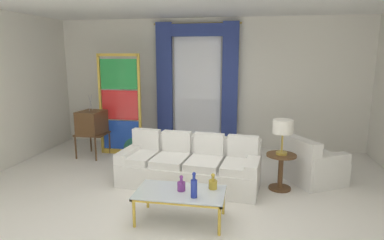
# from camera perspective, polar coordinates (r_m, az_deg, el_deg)

# --- Properties ---
(ground_plane) EXTENTS (16.00, 16.00, 0.00)m
(ground_plane) POSITION_cam_1_polar(r_m,az_deg,el_deg) (5.23, -1.87, -13.30)
(ground_plane) COLOR white
(wall_rear) EXTENTS (8.00, 0.12, 3.00)m
(wall_rear) POSITION_cam_1_polar(r_m,az_deg,el_deg) (7.80, 2.82, 6.33)
(wall_rear) COLOR white
(wall_rear) RESTS_ON ground
(ceiling_slab) EXTENTS (8.00, 7.60, 0.04)m
(ceiling_slab) POSITION_cam_1_polar(r_m,az_deg,el_deg) (5.60, -0.25, 19.96)
(ceiling_slab) COLOR white
(curtained_window) EXTENTS (2.00, 0.17, 2.70)m
(curtained_window) POSITION_cam_1_polar(r_m,az_deg,el_deg) (7.65, 0.84, 8.05)
(curtained_window) COLOR white
(curtained_window) RESTS_ON ground
(couch_white_long) EXTENTS (2.41, 1.15, 0.86)m
(couch_white_long) POSITION_cam_1_polar(r_m,az_deg,el_deg) (5.66, -0.33, -8.02)
(couch_white_long) COLOR white
(couch_white_long) RESTS_ON ground
(coffee_table) EXTENTS (1.17, 0.64, 0.41)m
(coffee_table) POSITION_cam_1_polar(r_m,az_deg,el_deg) (4.43, -2.04, -12.74)
(coffee_table) COLOR silver
(coffee_table) RESTS_ON ground
(bottle_blue_decanter) EXTENTS (0.08, 0.08, 0.33)m
(bottle_blue_decanter) POSITION_cam_1_polar(r_m,az_deg,el_deg) (4.20, 0.35, -11.61)
(bottle_blue_decanter) COLOR navy
(bottle_blue_decanter) RESTS_ON coffee_table
(bottle_crystal_tall) EXTENTS (0.11, 0.11, 0.21)m
(bottle_crystal_tall) POSITION_cam_1_polar(r_m,az_deg,el_deg) (4.41, -1.87, -11.29)
(bottle_crystal_tall) COLOR #753384
(bottle_crystal_tall) RESTS_ON coffee_table
(bottle_amber_squat) EXTENTS (0.11, 0.11, 0.22)m
(bottle_amber_squat) POSITION_cam_1_polar(r_m,az_deg,el_deg) (4.48, 3.66, -10.96)
(bottle_amber_squat) COLOR gold
(bottle_amber_squat) RESTS_ON coffee_table
(vintage_tv) EXTENTS (0.62, 0.64, 1.35)m
(vintage_tv) POSITION_cam_1_polar(r_m,az_deg,el_deg) (7.35, -17.04, -0.56)
(vintage_tv) COLOR brown
(vintage_tv) RESTS_ON ground
(armchair_white) EXTENTS (1.11, 1.10, 0.80)m
(armchair_white) POSITION_cam_1_polar(r_m,az_deg,el_deg) (6.07, 20.11, -7.56)
(armchair_white) COLOR white
(armchair_white) RESTS_ON ground
(stained_glass_divider) EXTENTS (0.95, 0.05, 2.20)m
(stained_glass_divider) POSITION_cam_1_polar(r_m,az_deg,el_deg) (7.29, -12.41, 2.23)
(stained_glass_divider) COLOR gold
(stained_glass_divider) RESTS_ON ground
(peacock_figurine) EXTENTS (0.44, 0.60, 0.50)m
(peacock_figurine) POSITION_cam_1_polar(r_m,az_deg,el_deg) (7.08, -10.48, -4.93)
(peacock_figurine) COLOR beige
(peacock_figurine) RESTS_ON ground
(round_side_table) EXTENTS (0.48, 0.48, 0.59)m
(round_side_table) POSITION_cam_1_polar(r_m,az_deg,el_deg) (5.59, 15.16, -8.12)
(round_side_table) COLOR brown
(round_side_table) RESTS_ON ground
(table_lamp_brass) EXTENTS (0.32, 0.32, 0.57)m
(table_lamp_brass) POSITION_cam_1_polar(r_m,az_deg,el_deg) (5.41, 15.53, -1.38)
(table_lamp_brass) COLOR #B29338
(table_lamp_brass) RESTS_ON round_side_table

